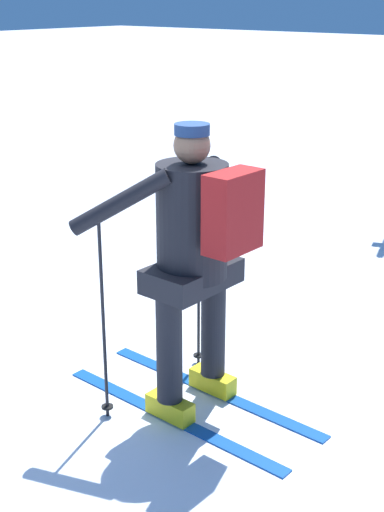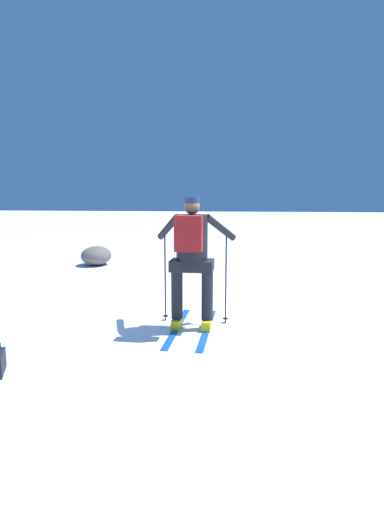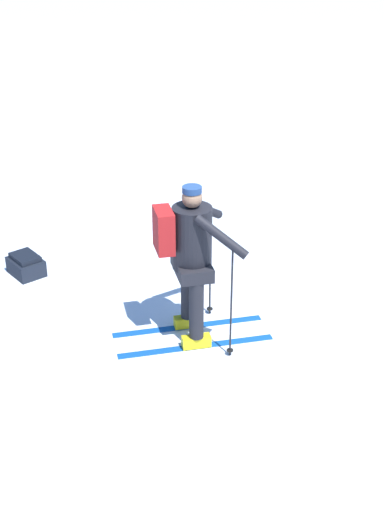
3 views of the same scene
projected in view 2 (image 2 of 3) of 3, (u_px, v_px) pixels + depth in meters
ground_plane at (209, 316)px, 5.80m from camera, size 80.00×80.00×0.00m
skier at (192, 253)px, 5.07m from camera, size 1.65×1.10×1.71m
rock_boulder at (96, 256)px, 10.05m from camera, size 0.87×0.74×0.48m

